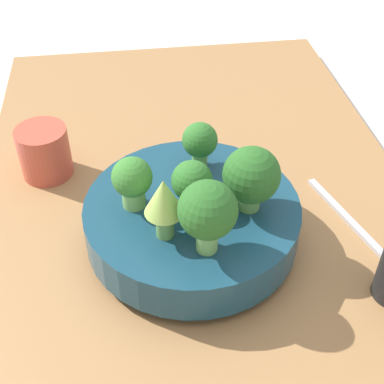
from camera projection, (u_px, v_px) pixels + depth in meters
ground_plane at (204, 246)px, 0.75m from camera, size 6.00×6.00×0.00m
table at (204, 236)px, 0.74m from camera, size 1.09×0.62×0.04m
bowl at (192, 221)px, 0.68m from camera, size 0.27×0.27×0.07m
broccoli_floret_front at (251, 176)px, 0.63m from camera, size 0.07×0.07×0.09m
romanesco_piece_far at (164, 201)px, 0.59m from camera, size 0.05×0.05×0.08m
broccoli_floret_right at (197, 142)px, 0.69m from camera, size 0.05×0.05×0.07m
broccoli_floret_back at (132, 180)px, 0.63m from camera, size 0.05×0.05×0.07m
broccoli_floret_center at (192, 183)px, 0.64m from camera, size 0.05×0.05×0.06m
broccoli_floret_left at (208, 212)px, 0.57m from camera, size 0.07×0.07×0.09m
cup at (44, 152)px, 0.79m from camera, size 0.08×0.08×0.08m
fork at (345, 216)px, 0.74m from camera, size 0.17×0.06×0.01m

